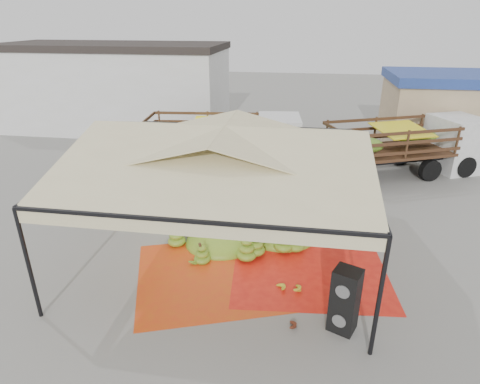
% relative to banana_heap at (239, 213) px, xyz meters
% --- Properties ---
extents(ground, '(90.00, 90.00, 0.00)m').
position_rel_banana_heap_xyz_m(ground, '(-0.20, -1.20, -0.63)').
color(ground, slate).
rests_on(ground, ground).
extents(canopy_tent, '(8.10, 8.10, 4.00)m').
position_rel_banana_heap_xyz_m(canopy_tent, '(-0.20, -1.20, 2.67)').
color(canopy_tent, black).
rests_on(canopy_tent, ground).
extents(building_white, '(14.30, 6.30, 5.40)m').
position_rel_banana_heap_xyz_m(building_white, '(-10.20, 12.80, 2.08)').
color(building_white, silver).
rests_on(building_white, ground).
extents(building_tan, '(6.30, 5.30, 4.10)m').
position_rel_banana_heap_xyz_m(building_tan, '(9.80, 11.80, 1.44)').
color(building_tan, tan).
rests_on(building_tan, ground).
extents(tarp_left, '(5.28, 5.15, 0.01)m').
position_rel_banana_heap_xyz_m(tarp_left, '(-0.33, -2.87, -0.63)').
color(tarp_left, red).
rests_on(tarp_left, ground).
extents(tarp_right, '(4.88, 5.09, 0.01)m').
position_rel_banana_heap_xyz_m(tarp_right, '(2.43, -1.72, -0.63)').
color(tarp_right, red).
rests_on(tarp_right, ground).
extents(banana_heap, '(6.99, 6.26, 1.27)m').
position_rel_banana_heap_xyz_m(banana_heap, '(0.00, 0.00, 0.00)').
color(banana_heap, '#577A19').
rests_on(banana_heap, ground).
extents(hand_yellow_a, '(0.57, 0.49, 0.23)m').
position_rel_banana_heap_xyz_m(hand_yellow_a, '(2.06, -3.18, -0.52)').
color(hand_yellow_a, gold).
rests_on(hand_yellow_a, ground).
extents(hand_yellow_b, '(0.61, 0.58, 0.22)m').
position_rel_banana_heap_xyz_m(hand_yellow_b, '(1.63, -3.24, -0.52)').
color(hand_yellow_b, gold).
rests_on(hand_yellow_b, ground).
extents(hand_red_a, '(0.45, 0.38, 0.20)m').
position_rel_banana_heap_xyz_m(hand_red_a, '(1.99, -4.64, -0.53)').
color(hand_red_a, '#592414').
rests_on(hand_red_a, ground).
extents(hand_red_b, '(0.45, 0.39, 0.18)m').
position_rel_banana_heap_xyz_m(hand_red_b, '(3.50, -3.59, -0.54)').
color(hand_red_b, '#5F1B15').
rests_on(hand_red_b, ground).
extents(hand_green, '(0.61, 0.59, 0.22)m').
position_rel_banana_heap_xyz_m(hand_green, '(-1.05, -2.31, -0.53)').
color(hand_green, '#507C19').
rests_on(hand_green, ground).
extents(hanging_bunches, '(1.74, 0.24, 0.20)m').
position_rel_banana_heap_xyz_m(hanging_bunches, '(0.68, -2.50, 1.99)').
color(hanging_bunches, '#496F17').
rests_on(hanging_bunches, ground).
extents(speaker_stack, '(0.76, 0.72, 1.66)m').
position_rel_banana_heap_xyz_m(speaker_stack, '(3.23, -4.49, 0.20)').
color(speaker_stack, black).
rests_on(speaker_stack, ground).
extents(banana_leaves, '(0.96, 1.36, 3.70)m').
position_rel_banana_heap_xyz_m(banana_leaves, '(-2.42, 0.98, -0.63)').
color(banana_leaves, '#1E691C').
rests_on(banana_leaves, ground).
extents(vendor, '(0.85, 0.73, 1.98)m').
position_rel_banana_heap_xyz_m(vendor, '(0.26, 1.89, 0.36)').
color(vendor, gray).
rests_on(vendor, ground).
extents(truck_left, '(7.58, 3.22, 2.53)m').
position_rel_banana_heap_xyz_m(truck_left, '(-1.47, 6.42, 0.93)').
color(truck_left, '#53351B').
rests_on(truck_left, ground).
extents(truck_right, '(7.82, 5.21, 2.55)m').
position_rel_banana_heap_xyz_m(truck_right, '(7.15, 6.81, 0.94)').
color(truck_right, '#482518').
rests_on(truck_right, ground).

